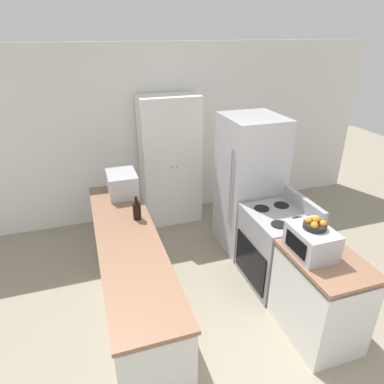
% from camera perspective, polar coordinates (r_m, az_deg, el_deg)
% --- Properties ---
extents(wall_back, '(7.00, 0.06, 2.60)m').
position_cam_1_polar(wall_back, '(5.27, -5.45, 9.51)').
color(wall_back, white).
rests_on(wall_back, ground_plane).
extents(counter_left, '(0.60, 2.64, 0.89)m').
position_cam_1_polar(counter_left, '(3.72, -10.11, -13.40)').
color(counter_left, silver).
rests_on(counter_left, ground_plane).
extents(counter_right, '(0.60, 0.83, 0.89)m').
position_cam_1_polar(counter_right, '(3.62, 20.45, -16.20)').
color(counter_right, silver).
rests_on(counter_right, ground_plane).
extents(pantry_cabinet, '(0.86, 0.50, 1.93)m').
position_cam_1_polar(pantry_cabinet, '(5.13, -3.66, 5.16)').
color(pantry_cabinet, white).
rests_on(pantry_cabinet, ground_plane).
extents(stove, '(0.66, 0.78, 1.05)m').
position_cam_1_polar(stove, '(4.13, 13.84, -9.03)').
color(stove, '#9E9EA3').
rests_on(stove, ground_plane).
extents(refrigerator, '(0.72, 0.76, 1.81)m').
position_cam_1_polar(refrigerator, '(4.52, 9.48, 1.15)').
color(refrigerator, '#B7B7BC').
rests_on(refrigerator, ground_plane).
extents(microwave, '(0.35, 0.48, 0.28)m').
position_cam_1_polar(microwave, '(4.29, -11.56, 1.46)').
color(microwave, '#B2B2B7').
rests_on(microwave, counter_left).
extents(wine_bottle, '(0.09, 0.09, 0.26)m').
position_cam_1_polar(wine_bottle, '(3.70, -9.17, -3.05)').
color(wine_bottle, black).
rests_on(wine_bottle, counter_left).
extents(toaster_oven, '(0.34, 0.42, 0.26)m').
position_cam_1_polar(toaster_oven, '(3.28, 19.30, -7.76)').
color(toaster_oven, '#B2B2B7').
rests_on(toaster_oven, counter_right).
extents(fruit_bowl, '(0.21, 0.21, 0.12)m').
position_cam_1_polar(fruit_bowl, '(3.22, 19.84, -5.04)').
color(fruit_bowl, black).
rests_on(fruit_bowl, toaster_oven).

